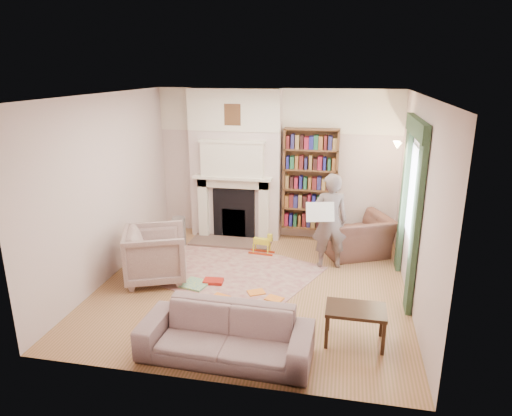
% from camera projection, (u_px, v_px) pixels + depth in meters
% --- Properties ---
extents(floor, '(4.50, 4.50, 0.00)m').
position_uv_depth(floor, '(253.00, 285.00, 6.89)').
color(floor, olive).
rests_on(floor, ground).
extents(ceiling, '(4.50, 4.50, 0.00)m').
position_uv_depth(ceiling, '(252.00, 95.00, 6.06)').
color(ceiling, white).
rests_on(ceiling, wall_back).
extents(wall_back, '(4.50, 0.00, 4.50)m').
position_uv_depth(wall_back, '(277.00, 165.00, 8.59)').
color(wall_back, beige).
rests_on(wall_back, floor).
extents(wall_front, '(4.50, 0.00, 4.50)m').
position_uv_depth(wall_front, '(205.00, 258.00, 4.37)').
color(wall_front, beige).
rests_on(wall_front, floor).
extents(wall_left, '(0.00, 4.50, 4.50)m').
position_uv_depth(wall_left, '(107.00, 188.00, 6.90)').
color(wall_left, beige).
rests_on(wall_left, floor).
extents(wall_right, '(0.00, 4.50, 4.50)m').
position_uv_depth(wall_right, '(418.00, 205.00, 6.06)').
color(wall_right, beige).
rests_on(wall_right, floor).
extents(fireplace, '(1.70, 0.58, 2.80)m').
position_uv_depth(fireplace, '(235.00, 166.00, 8.54)').
color(fireplace, beige).
rests_on(fireplace, floor).
extents(bookcase, '(1.00, 0.24, 1.85)m').
position_uv_depth(bookcase, '(310.00, 179.00, 8.41)').
color(bookcase, brown).
rests_on(bookcase, floor).
extents(window, '(0.02, 0.90, 1.30)m').
position_uv_depth(window, '(413.00, 194.00, 6.42)').
color(window, silver).
rests_on(window, wall_right).
extents(curtain_left, '(0.07, 0.32, 2.40)m').
position_uv_depth(curtain_left, '(416.00, 226.00, 5.85)').
color(curtain_left, '#2B412A').
rests_on(curtain_left, floor).
extents(curtain_right, '(0.07, 0.32, 2.40)m').
position_uv_depth(curtain_right, '(404.00, 197.00, 7.16)').
color(curtain_right, '#2B412A').
rests_on(curtain_right, floor).
extents(pelmet, '(0.09, 1.70, 0.24)m').
position_uv_depth(pelmet, '(417.00, 127.00, 6.16)').
color(pelmet, '#2B412A').
rests_on(pelmet, wall_right).
extents(wall_sconce, '(0.20, 0.24, 0.24)m').
position_uv_depth(wall_sconce, '(394.00, 149.00, 7.36)').
color(wall_sconce, gold).
rests_on(wall_sconce, wall_right).
extents(rug, '(3.18, 2.86, 0.01)m').
position_uv_depth(rug, '(228.00, 271.00, 7.38)').
color(rug, '#BCA98E').
rests_on(rug, floor).
extents(armchair_reading, '(1.39, 1.32, 0.70)m').
position_uv_depth(armchair_reading, '(356.00, 236.00, 7.93)').
color(armchair_reading, '#452524').
rests_on(armchair_reading, floor).
extents(armchair_left, '(1.18, 1.17, 0.83)m').
position_uv_depth(armchair_left, '(156.00, 254.00, 6.97)').
color(armchair_left, '#BFAE9D').
rests_on(armchair_left, floor).
extents(sofa, '(1.96, 0.82, 0.57)m').
position_uv_depth(sofa, '(226.00, 334.00, 5.12)').
color(sofa, gray).
rests_on(sofa, floor).
extents(man_reading, '(0.65, 0.51, 1.58)m').
position_uv_depth(man_reading, '(330.00, 221.00, 7.32)').
color(man_reading, '#63544F').
rests_on(man_reading, floor).
extents(newspaper, '(0.46, 0.23, 0.30)m').
position_uv_depth(newspaper, '(320.00, 212.00, 7.10)').
color(newspaper, silver).
rests_on(newspaper, man_reading).
extents(coffee_table, '(0.70, 0.46, 0.45)m').
position_uv_depth(coffee_table, '(355.00, 325.00, 5.41)').
color(coffee_table, black).
rests_on(coffee_table, floor).
extents(paraffin_heater, '(0.26, 0.26, 0.55)m').
position_uv_depth(paraffin_heater, '(179.00, 232.00, 8.34)').
color(paraffin_heater, '#B2B5BB').
rests_on(paraffin_heater, floor).
extents(rocking_horse, '(0.46, 0.22, 0.39)m').
position_uv_depth(rocking_horse, '(262.00, 244.00, 8.00)').
color(rocking_horse, yellow).
rests_on(rocking_horse, rug).
extents(board_game, '(0.44, 0.44, 0.03)m').
position_uv_depth(board_game, '(195.00, 284.00, 6.87)').
color(board_game, '#D0D94C').
rests_on(board_game, rug).
extents(game_box_lid, '(0.31, 0.22, 0.05)m').
position_uv_depth(game_box_lid, '(213.00, 281.00, 6.94)').
color(game_box_lid, '#A41C12').
rests_on(game_box_lid, rug).
extents(comic_annuals, '(1.05, 0.63, 0.02)m').
position_uv_depth(comic_annuals, '(251.00, 298.00, 6.47)').
color(comic_annuals, red).
rests_on(comic_annuals, rug).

